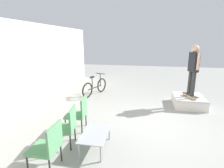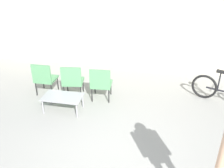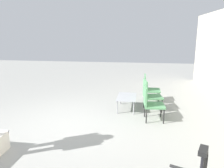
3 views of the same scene
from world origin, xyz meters
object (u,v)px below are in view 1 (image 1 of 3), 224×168
bicycle (95,87)px  skateboard_on_ramp (190,95)px  patio_chair_right (79,112)px  patio_chair_center (67,125)px  person_skater (193,66)px  skate_ramp_box (189,101)px  coffee_table (95,135)px  patio_chair_left (48,145)px

bicycle → skateboard_on_ramp: bearing=-80.0°
patio_chair_right → skateboard_on_ramp: bearing=120.0°
patio_chair_center → bicycle: bearing=177.0°
person_skater → skateboard_on_ramp: bearing=-18.7°
person_skater → bicycle: size_ratio=1.11×
skate_ramp_box → bicycle: bicycle is taller
patio_chair_center → patio_chair_right: 0.77m
skateboard_on_ramp → coffee_table: 4.13m
patio_chair_left → patio_chair_center: (0.79, 0.00, 0.00)m
coffee_table → bicycle: bearing=16.4°
bicycle → skate_ramp_box: bearing=-78.7°
skate_ramp_box → patio_chair_right: size_ratio=1.34×
patio_chair_center → skate_ramp_box: bearing=123.9°
skateboard_on_ramp → person_skater: (-0.00, 0.00, 1.07)m
coffee_table → patio_chair_center: size_ratio=1.03×
skateboard_on_ramp → patio_chair_right: bearing=100.4°
person_skater → bicycle: 4.08m
patio_chair_left → patio_chair_right: size_ratio=1.00×
patio_chair_center → patio_chair_right: size_ratio=1.00×
patio_chair_right → bicycle: 3.16m
person_skater → patio_chair_right: (-2.36, 3.37, -1.01)m
person_skater → coffee_table: bearing=120.7°
skateboard_on_ramp → coffee_table: size_ratio=0.79×
coffee_table → patio_chair_right: size_ratio=1.03×
patio_chair_left → patio_chair_center: bearing=179.5°
skateboard_on_ramp → patio_chair_right: patio_chair_right is taller
skate_ramp_box → coffee_table: bearing=140.3°
patio_chair_left → patio_chair_right: bearing=179.5°
skateboard_on_ramp → patio_chair_left: patio_chair_left is taller
skate_ramp_box → patio_chair_left: (-4.00, 3.36, 0.32)m
patio_chair_left → patio_chair_center: same height
bicycle → patio_chair_right: bearing=-150.3°
skate_ramp_box → bicycle: 3.89m
skateboard_on_ramp → patio_chair_center: bearing=108.3°
person_skater → patio_chair_left: bearing=120.6°
skate_ramp_box → patio_chair_left: size_ratio=1.34×
patio_chair_left → bicycle: (4.67, 0.47, -0.15)m
skateboard_on_ramp → patio_chair_left: bearing=114.7°
person_skater → patio_chair_center: size_ratio=1.94×
skateboard_on_ramp → patio_chair_center: 4.60m
patio_chair_center → patio_chair_right: bearing=170.1°
skate_ramp_box → patio_chair_right: patio_chair_right is taller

